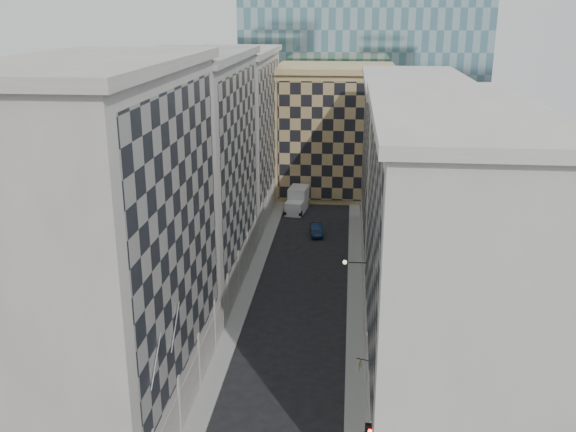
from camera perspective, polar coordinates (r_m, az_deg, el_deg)
The scene contains 14 objects.
sidewalk_west at distance 62.69m, azimuth -3.73°, elevation -6.95°, with size 1.50×100.00×0.15m, color gray.
sidewalk_east at distance 61.96m, azimuth 5.97°, elevation -7.32°, with size 1.50×100.00×0.15m, color gray.
bldg_left_a at distance 42.66m, azimuth -15.68°, elevation -2.73°, with size 10.80×22.80×23.70m.
bldg_left_b at distance 62.86m, azimuth -8.59°, elevation 3.84°, with size 10.80×22.80×22.70m.
bldg_left_c at distance 83.97m, azimuth -4.97°, elevation 7.15°, with size 10.80×22.80×21.70m.
bldg_right_a at distance 44.60m, azimuth 13.69°, elevation -3.72°, with size 10.80×26.80×20.70m.
bldg_right_b at distance 70.39m, azimuth 10.82°, elevation 3.99°, with size 10.80×28.80×19.70m.
tan_block at distance 95.54m, azimuth 4.16°, elevation 7.62°, with size 16.80×14.80×18.80m.
church_tower at distance 108.20m, azimuth 3.49°, elevation 18.15°, with size 7.20×7.20×51.50m.
flagpoles_left at distance 38.37m, azimuth -10.78°, elevation -11.04°, with size 0.10×6.33×2.33m.
bracket_lamp at distance 54.01m, azimuth 5.26°, elevation -4.11°, with size 1.98×0.36×0.36m.
box_truck at distance 87.82m, azimuth 0.84°, elevation 1.35°, with size 3.03×6.03×3.17m.
dark_car at distance 78.64m, azimuth 2.54°, elevation -1.20°, with size 1.44×4.14×1.36m, color #10213E.
shop_sign at distance 44.07m, azimuth 6.39°, elevation -12.97°, with size 0.81×0.71×0.81m.
Camera 1 is at (4.33, -26.11, 26.34)m, focal length 40.00 mm.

